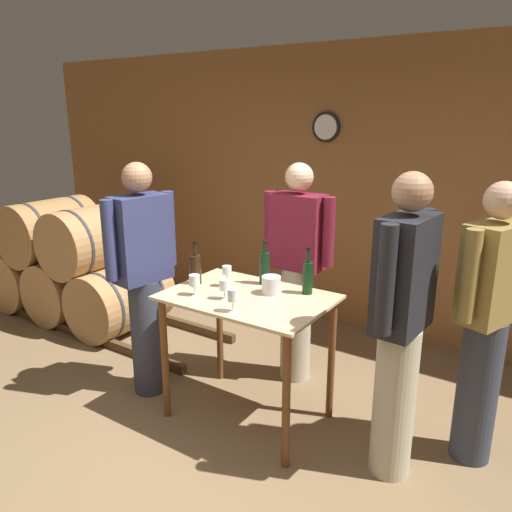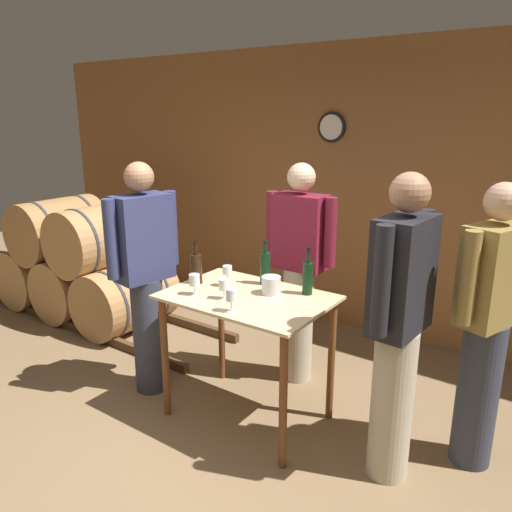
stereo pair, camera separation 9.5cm
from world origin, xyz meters
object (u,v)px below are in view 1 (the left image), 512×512
Objects in this scene: wine_glass_far_side at (233,296)px; wine_bottle_center at (308,277)px; wine_glass_near_right at (224,285)px; person_visitor_bearded at (401,324)px; person_visitor_with_scarf at (297,269)px; person_host at (143,276)px; wine_glass_near_center at (227,271)px; wine_glass_near_left at (194,281)px; person_visitor_near_door at (487,321)px; ice_bucket at (271,285)px; wine_bottle_left at (265,267)px; wine_bottle_far_left at (196,268)px.

wine_bottle_center is at bearing 66.66° from wine_glass_far_side.
wine_glass_near_right is (-0.40, -0.39, -0.02)m from wine_bottle_center.
person_visitor_with_scarf is at bearing 146.76° from person_visitor_bearded.
person_host is 0.98× the size of person_visitor_bearded.
wine_glass_near_center is (-0.53, -0.18, -0.01)m from wine_bottle_center.
wine_glass_far_side is at bearing -13.84° from wine_glass_near_left.
person_visitor_near_door is (1.49, 0.54, -0.09)m from wine_glass_near_right.
wine_bottle_center is 0.25m from ice_bucket.
wine_glass_near_right is at bearing -97.84° from wine_bottle_left.
person_visitor_with_scarf reaches higher than wine_bottle_left.
wine_glass_far_side is at bearing -94.00° from ice_bucket.
wine_glass_near_center is at bearing -111.00° from person_visitor_with_scarf.
wine_glass_far_side reaches higher than wine_glass_near_right.
person_visitor_with_scarf is at bearing 70.36° from wine_glass_near_left.
wine_glass_near_right is at bearing -57.34° from wine_glass_near_center.
person_visitor_near_door is at bearing 13.47° from person_host.
wine_bottle_far_left is at bearing -147.61° from wine_bottle_left.
wine_bottle_center is 0.76m from person_visitor_bearded.
wine_bottle_far_left is at bearing -161.65° from wine_bottle_center.
wine_glass_near_right is 0.08× the size of person_visitor_with_scarf.
person_visitor_bearded is (1.02, -0.67, 0.04)m from person_visitor_with_scarf.
wine_bottle_center is 2.21× the size of wine_glass_near_left.
person_visitor_near_door is (1.09, 0.15, -0.11)m from wine_bottle_center.
person_visitor_bearded reaches higher than wine_glass_far_side.
wine_bottle_center is (0.76, 0.25, 0.01)m from wine_bottle_far_left.
wine_bottle_left is 0.55m from wine_glass_far_side.
person_host reaches higher than wine_glass_near_right.
wine_bottle_far_left is 2.01× the size of wine_glass_near_center.
person_visitor_with_scarf reaches higher than person_visitor_near_door.
ice_bucket is 0.07× the size of person_visitor_with_scarf.
ice_bucket is at bearing -79.35° from person_visitor_with_scarf.
person_visitor_bearded reaches higher than wine_glass_near_right.
wine_glass_near_right is at bearing 140.03° from wine_glass_far_side.
wine_glass_near_center is at bearing 130.91° from wine_glass_far_side.
person_visitor_bearded is (1.47, -0.00, -0.07)m from wine_bottle_far_left.
wine_bottle_far_left is 0.38m from wine_glass_near_right.
person_visitor_with_scarf is 1.00× the size of person_visitor_near_door.
person_visitor_bearded is at bearing 7.00° from wine_glass_near_right.
wine_glass_far_side is at bearing -77.90° from wine_bottle_left.
wine_glass_near_right is at bearing -127.87° from ice_bucket.
wine_glass_far_side is (0.17, -0.14, 0.01)m from wine_glass_near_right.
wine_glass_near_right is at bearing -21.12° from wine_bottle_far_left.
wine_bottle_left is 0.52m from wine_glass_near_left.
wine_glass_near_center is at bearing 17.34° from wine_bottle_far_left.
wine_glass_near_center is 0.65m from person_visitor_with_scarf.
wine_bottle_left is at bearing 82.16° from wine_glass_near_right.
wine_bottle_left reaches higher than wine_bottle_center.
wine_bottle_left reaches higher than wine_bottle_far_left.
person_visitor_bearded is at bearing -133.16° from person_visitor_near_door.
person_visitor_bearded reaches higher than person_visitor_near_door.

